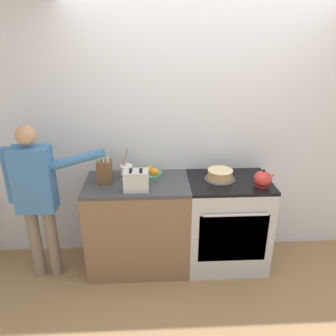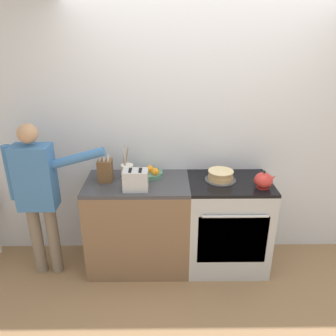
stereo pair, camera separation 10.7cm
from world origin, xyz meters
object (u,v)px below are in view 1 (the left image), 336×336
Objects in this scene: stove_range at (226,222)px; person_baker at (37,192)px; fruit_bowl at (150,173)px; toaster at (136,181)px; tea_kettle at (263,179)px; knife_block at (105,171)px; layer_cake at (220,175)px; utensil_crock at (126,171)px.

person_baker is (-1.77, -0.11, 0.44)m from stove_range.
toaster reaches higher than fruit_bowl.
tea_kettle is 0.86× the size of toaster.
knife_block is at bearing 146.88° from toaster.
layer_cake is 1.68m from person_baker.
layer_cake is 0.39m from tea_kettle.
person_baker reaches higher than stove_range.
utensil_crock reaches higher than stove_range.
stove_range is 1.82m from person_baker.
layer_cake is 0.81m from toaster.
utensil_crock is (-0.98, 0.10, 0.54)m from stove_range.
knife_block is at bearing -166.35° from fruit_bowl.
tea_kettle is at bearing -23.78° from layer_cake.
stove_range is 3.16× the size of knife_block.
tea_kettle is (0.27, -0.13, 0.53)m from stove_range.
knife_block is 0.19× the size of person_baker.
knife_block is 1.16× the size of fruit_bowl.
person_baker is (-0.79, -0.21, -0.10)m from utensil_crock.
toaster is at bearing -33.12° from knife_block.
fruit_bowl is at bearing 165.53° from tea_kettle.
layer_cake is 1.15× the size of fruit_bowl.
utensil_crock is at bearing 17.95° from knife_block.
person_baker is at bearing 179.43° from tea_kettle.
person_baker is (-0.89, 0.05, -0.12)m from toaster.
tea_kettle is at bearing -8.56° from person_baker.
utensil_crock reaches higher than knife_block.
layer_cake is at bearing -0.26° from knife_block.
knife_block is (-1.17, 0.03, 0.57)m from stove_range.
toaster is at bearing -169.43° from stove_range.
tea_kettle reaches higher than stove_range.
utensil_crock is at bearing 175.60° from layer_cake.
knife_block reaches higher than fruit_bowl.
utensil_crock is 0.82m from person_baker.
person_baker is at bearing -166.45° from knife_block.
tea_kettle is 1.45m from knife_block.
knife_block is 0.36m from toaster.
tea_kettle reaches higher than layer_cake.
person_baker is (-1.01, -0.24, -0.06)m from fruit_bowl.
layer_cake is 0.89m from utensil_crock.
knife_block is (-1.08, 0.00, 0.06)m from layer_cake.
knife_block is at bearing 178.44° from stove_range.
person_baker reaches higher than fruit_bowl.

